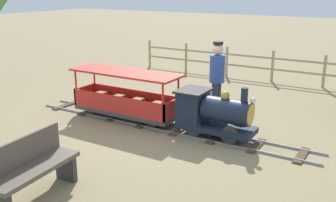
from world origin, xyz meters
TOP-DOWN VIEW (x-y plane):
  - ground_plane at (0.00, 0.00)m, footprint 60.00×60.00m
  - track at (0.00, 0.03)m, footprint 0.68×6.05m
  - locomotive at (0.00, 1.07)m, footprint 0.64×1.45m
  - passenger_car at (0.00, -0.87)m, footprint 0.74×2.35m
  - conductor_person at (-0.93, 0.73)m, footprint 0.30×0.30m
  - park_bench at (3.11, -0.02)m, footprint 1.33×0.50m
  - fence_section at (-4.85, 0.03)m, footprint 0.08×7.13m

SIDE VIEW (x-z plane):
  - ground_plane at x=0.00m, z-range 0.00..0.00m
  - track at x=0.00m, z-range 0.00..0.04m
  - park_bench at x=3.11m, z-range 0.01..0.83m
  - passenger_car at x=0.00m, z-range -0.06..0.91m
  - fence_section at x=-4.85m, z-range 0.03..0.93m
  - locomotive at x=0.00m, z-range 0.00..0.97m
  - conductor_person at x=-0.93m, z-range 0.15..1.77m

